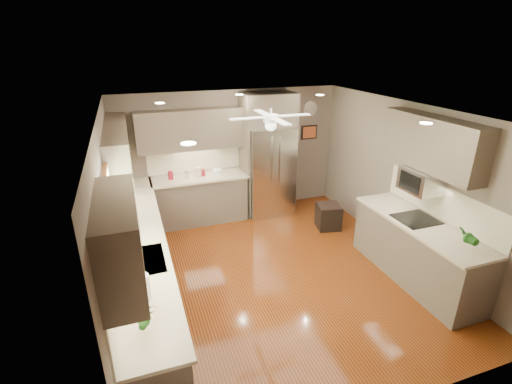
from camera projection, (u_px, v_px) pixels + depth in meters
floor at (276, 272)px, 5.80m from camera, size 5.00×5.00×0.00m
ceiling at (279, 112)px, 4.85m from camera, size 5.00×5.00×0.00m
wall_back at (230, 153)px, 7.51m from camera, size 4.50×0.00×4.50m
wall_front at (390, 309)px, 3.14m from camera, size 4.50×0.00×4.50m
wall_left at (111, 223)px, 4.63m from camera, size 0.00×5.00×5.00m
wall_right at (405, 181)px, 6.01m from camera, size 0.00×5.00×5.00m
canister_a at (171, 175)px, 6.95m from camera, size 0.11×0.11×0.15m
canister_b at (187, 174)px, 7.04m from camera, size 0.09×0.09×0.13m
canister_c at (198, 172)px, 7.10m from camera, size 0.13×0.13×0.19m
canister_d at (203, 173)px, 7.15m from camera, size 0.10×0.10×0.13m
soap_bottle at (129, 231)px, 4.89m from camera, size 0.08×0.09×0.19m
potted_plant_left at (147, 314)px, 3.29m from camera, size 0.20×0.16×0.33m
potted_plant_right at (467, 236)px, 4.61m from camera, size 0.18×0.15×0.32m
bowl at (217, 173)px, 7.25m from camera, size 0.26×0.26×0.05m
left_run at (142, 264)px, 5.14m from camera, size 0.65×4.70×1.45m
back_run at (200, 198)px, 7.32m from camera, size 1.85×0.65×1.45m
uppers at (214, 149)px, 5.48m from camera, size 4.50×4.70×0.95m
window at (109, 218)px, 4.09m from camera, size 0.05×1.12×0.92m
sink at (143, 262)px, 4.42m from camera, size 0.50×0.70×0.32m
refrigerator at (269, 157)px, 7.44m from camera, size 1.06×0.75×2.45m
right_run at (417, 250)px, 5.51m from camera, size 0.70×2.20×1.45m
microwave at (421, 181)px, 5.38m from camera, size 0.43×0.55×0.34m
ceiling_fan at (271, 120)px, 5.17m from camera, size 1.18×1.18×0.32m
recessed_lights at (266, 108)px, 5.19m from camera, size 2.84×3.14×0.01m
wall_clock at (310, 109)px, 7.72m from camera, size 0.30×0.03×0.30m
framed_print at (309, 132)px, 7.91m from camera, size 0.36×0.03×0.30m
stool at (328, 216)px, 7.11m from camera, size 0.51×0.51×0.49m
paper_towel at (144, 288)px, 3.69m from camera, size 0.12×0.12×0.31m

